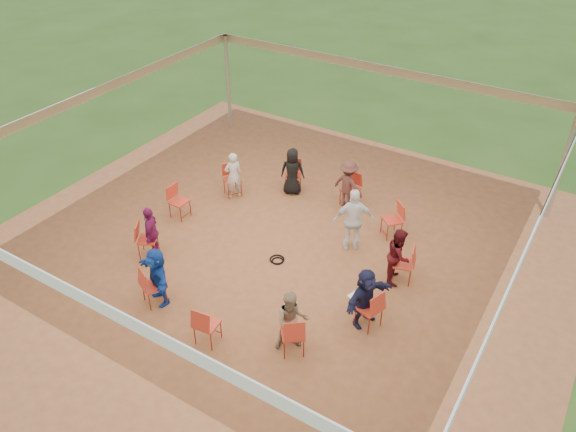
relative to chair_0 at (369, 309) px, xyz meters
The scene contains 25 objects.
ground 2.93m from the chair_0, 162.32° to the left, with size 80.00×80.00×0.00m, color #274816.
dirt_patch 2.93m from the chair_0, 162.32° to the left, with size 13.00×13.00×0.00m, color brown.
tent 3.48m from the chair_0, 162.32° to the left, with size 10.33×10.33×3.00m.
chair_0 is the anchor object (origin of this frame).
chair_1 1.63m from the chair_0, 88.68° to the left, with size 0.42×0.44×0.90m, color red, non-canonical shape.
chair_2 3.13m from the chair_0, 105.05° to the left, with size 0.42×0.44×0.90m, color red, non-canonical shape.
chair_3 4.38m from the chair_0, 121.41° to the left, with size 0.42×0.44×0.90m, color red, non-canonical shape.
chair_4 5.27m from the chair_0, 137.77° to the left, with size 0.42×0.44×0.90m, color red, non-canonical shape.
chair_5 5.74m from the chair_0, 154.14° to the left, with size 0.42×0.44×0.90m, color red, non-canonical shape.
chair_6 5.74m from the chair_0, behind, with size 0.42×0.44×0.90m, color red, non-canonical shape.
chair_7 5.27m from the chair_0, behind, with size 0.42×0.44×0.90m, color red, non-canonical shape.
chair_8 4.38m from the chair_0, 156.77° to the right, with size 0.42×0.44×0.90m, color red, non-canonical shape.
chair_9 3.13m from the chair_0, 140.41° to the right, with size 0.42×0.44×0.90m, color red, non-canonical shape.
chair_10 1.63m from the chair_0, 124.04° to the right, with size 0.42×0.44×0.90m, color red, non-canonical shape.
person_seated_0 0.24m from the chair_0, 162.32° to the left, with size 1.21×0.45×1.31m, color #181B3A.
person_seated_1 1.62m from the chair_0, 92.80° to the left, with size 0.64×0.37×1.31m, color #450C11.
person_seated_2 4.30m from the chair_0, 122.46° to the left, with size 0.85×0.42×1.31m, color #502A25.
person_seated_3 5.17m from the chair_0, 138.33° to the left, with size 0.64×0.36×1.31m, color black.
person_seated_4 5.62m from the chair_0, 154.31° to the left, with size 0.48×0.31×1.31m, color beige.
person_seated_5 5.17m from the chair_0, behind, with size 0.77×0.39×1.31m, color #7B1951.
person_seated_6 4.30m from the chair_0, 157.82° to the right, with size 1.21×0.45×1.31m, color #133A98.
person_seated_7 1.62m from the chair_0, 128.16° to the right, with size 0.64×0.37×1.31m, color #8D7559.
standing_person 2.53m from the chair_0, 123.74° to the left, with size 0.93×0.48×1.59m, color white.
cable_coil 2.76m from the chair_0, 163.93° to the left, with size 0.44×0.44×0.03m.
laptop 0.33m from the chair_0, 162.32° to the left, with size 0.36×0.40×0.23m.
Camera 1 is at (5.62, -8.47, 8.12)m, focal length 35.00 mm.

